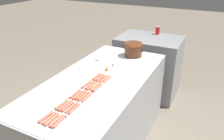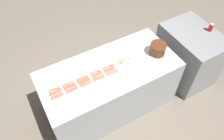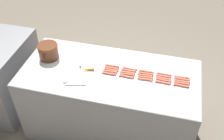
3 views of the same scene
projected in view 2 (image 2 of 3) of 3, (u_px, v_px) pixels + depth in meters
name	position (u px, v px, depth m)	size (l,w,h in m)	color
ground_plane	(110.00, 104.00, 3.66)	(20.00, 20.00, 0.00)	#756B5B
griddle_counter	(110.00, 88.00, 3.31)	(0.90, 1.93, 0.92)	#9EA0A5
back_cabinet	(188.00, 55.00, 3.73)	(0.98, 0.70, 0.96)	gray
hot_dog_0	(54.00, 89.00, 2.73)	(0.03, 0.16, 0.02)	#D36B53
hot_dog_1	(68.00, 83.00, 2.79)	(0.03, 0.16, 0.02)	#D16F52
hot_dog_2	(82.00, 78.00, 2.85)	(0.03, 0.16, 0.02)	#D86954
hot_dog_3	(95.00, 72.00, 2.91)	(0.03, 0.16, 0.02)	#C97156
hot_dog_4	(108.00, 66.00, 2.97)	(0.02, 0.16, 0.02)	#CE6A51
hot_dog_5	(55.00, 91.00, 2.71)	(0.03, 0.16, 0.02)	#D56654
hot_dog_6	(69.00, 85.00, 2.77)	(0.03, 0.16, 0.02)	#C96455
hot_dog_7	(83.00, 79.00, 2.83)	(0.03, 0.16, 0.02)	#CF6F4F
hot_dog_8	(96.00, 74.00, 2.89)	(0.03, 0.16, 0.02)	#D46355
hot_dog_9	(109.00, 68.00, 2.95)	(0.03, 0.16, 0.02)	#D76651
hot_dog_10	(56.00, 93.00, 2.69)	(0.03, 0.16, 0.02)	#D06D4E
hot_dog_11	(70.00, 87.00, 2.75)	(0.03, 0.16, 0.02)	#CB674D
hot_dog_12	(84.00, 81.00, 2.81)	(0.03, 0.16, 0.02)	#CE654D
hot_dog_13	(97.00, 75.00, 2.87)	(0.03, 0.16, 0.02)	#D1704D
hot_dog_14	(110.00, 70.00, 2.93)	(0.02, 0.16, 0.02)	#D2644F
hot_dog_15	(57.00, 95.00, 2.67)	(0.03, 0.16, 0.02)	#CA7156
hot_dog_16	(72.00, 89.00, 2.73)	(0.02, 0.16, 0.02)	#CD6F56
hot_dog_17	(85.00, 82.00, 2.80)	(0.03, 0.16, 0.02)	#D76E4F
hot_dog_18	(99.00, 77.00, 2.85)	(0.03, 0.16, 0.02)	#CE6E56
hot_dog_19	(111.00, 71.00, 2.91)	(0.03, 0.16, 0.02)	#D16D4E
hot_dog_20	(58.00, 97.00, 2.66)	(0.03, 0.16, 0.02)	#D56453
hot_dog_21	(73.00, 90.00, 2.72)	(0.03, 0.16, 0.02)	#CD6453
hot_dog_22	(86.00, 84.00, 2.78)	(0.02, 0.16, 0.02)	#D6664F
hot_dog_23	(99.00, 79.00, 2.84)	(0.03, 0.16, 0.02)	#CA6C52
hot_dog_24	(113.00, 73.00, 2.90)	(0.03, 0.16, 0.02)	#CC644E
bean_pot	(158.00, 48.00, 3.08)	(0.29, 0.23, 0.18)	#562D19
serving_spoon	(123.00, 47.00, 3.22)	(0.11, 0.27, 0.02)	#B7B7BC
carrot	(124.00, 59.00, 3.05)	(0.09, 0.18, 0.03)	orange
soda_can	(211.00, 27.00, 3.37)	(0.07, 0.07, 0.12)	red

